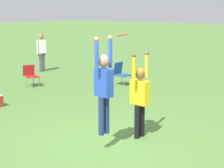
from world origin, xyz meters
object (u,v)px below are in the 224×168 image
at_px(frisbee, 123,35).
at_px(person_spectator_near, 41,49).
at_px(camping_chair_3, 121,72).
at_px(person_jumping, 104,84).
at_px(person_defending, 140,93).
at_px(camping_chair_1, 31,74).

distance_m(frisbee, person_spectator_near, 10.21).
height_order(frisbee, camping_chair_3, frisbee).
height_order(person_jumping, frisbee, frisbee).
bearing_deg(person_spectator_near, person_jumping, -92.84).
bearing_deg(person_defending, camping_chair_1, 168.96).
height_order(camping_chair_3, person_spectator_near, person_spectator_near).
bearing_deg(person_jumping, person_spectator_near, -26.64).
relative_size(camping_chair_1, camping_chair_3, 0.94).
bearing_deg(person_spectator_near, camping_chair_1, -107.12).
xyz_separation_m(person_jumping, frisbee, (0.52, -0.08, 0.97)).
relative_size(person_jumping, frisbee, 7.54).
bearing_deg(person_jumping, camping_chair_1, -19.93).
bearing_deg(frisbee, camping_chair_1, 67.39).
bearing_deg(person_defending, camping_chair_3, 138.68).
bearing_deg(camping_chair_1, person_defending, 99.09).
bearing_deg(frisbee, camping_chair_3, 38.03).
relative_size(person_defending, camping_chair_1, 2.42).
xyz_separation_m(person_defending, person_spectator_near, (4.59, 8.75, 0.04)).
bearing_deg(camping_chair_1, camping_chair_3, 161.45).
relative_size(person_defending, camping_chair_3, 2.27).
height_order(person_jumping, camping_chair_3, person_jumping).
height_order(person_jumping, person_defending, person_jumping).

